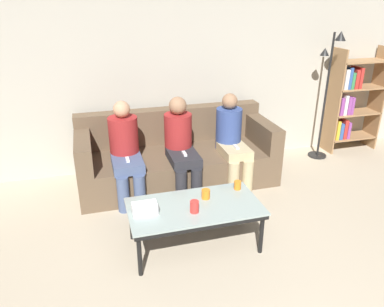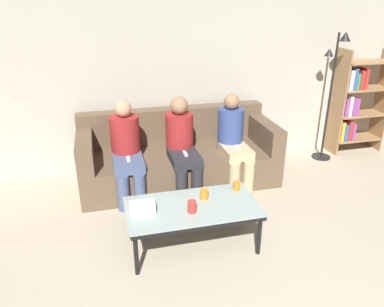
{
  "view_description": "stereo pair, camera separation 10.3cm",
  "coord_description": "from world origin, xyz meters",
  "px_view_note": "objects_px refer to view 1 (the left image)",
  "views": [
    {
      "loc": [
        -0.99,
        -1.04,
        2.22
      ],
      "look_at": [
        0.0,
        2.44,
        0.66
      ],
      "focal_mm": 35.0,
      "sensor_mm": 36.0,
      "label": 1
    },
    {
      "loc": [
        -0.89,
        -1.06,
        2.22
      ],
      "look_at": [
        0.0,
        2.44,
        0.66
      ],
      "focal_mm": 35.0,
      "sensor_mm": 36.0,
      "label": 2
    }
  ],
  "objects_px": {
    "couch": "(176,157)",
    "cup_near_left": "(238,185)",
    "tissue_box": "(145,208)",
    "standing_lamp": "(328,83)",
    "seated_person_mid_right": "(232,138)",
    "seated_person_mid_left": "(181,143)",
    "cup_near_right": "(194,207)",
    "seated_person_left_end": "(125,149)",
    "cup_far_center": "(206,194)",
    "game_remote": "(195,205)",
    "bookshelf": "(349,101)",
    "coffee_table": "(195,209)"
  },
  "relations": [
    {
      "from": "couch",
      "to": "cup_near_left",
      "type": "relative_size",
      "value": 27.7
    },
    {
      "from": "couch",
      "to": "tissue_box",
      "type": "relative_size",
      "value": 10.88
    },
    {
      "from": "standing_lamp",
      "to": "seated_person_mid_right",
      "type": "xyz_separation_m",
      "value": [
        -1.54,
        -0.39,
        -0.49
      ]
    },
    {
      "from": "standing_lamp",
      "to": "seated_person_mid_left",
      "type": "distance_m",
      "value": 2.27
    },
    {
      "from": "cup_near_right",
      "to": "seated_person_mid_left",
      "type": "xyz_separation_m",
      "value": [
        0.19,
        1.25,
        0.1
      ]
    },
    {
      "from": "seated_person_left_end",
      "to": "seated_person_mid_left",
      "type": "bearing_deg",
      "value": -0.59
    },
    {
      "from": "cup_far_center",
      "to": "tissue_box",
      "type": "xyz_separation_m",
      "value": [
        -0.59,
        -0.1,
        0.01
      ]
    },
    {
      "from": "couch",
      "to": "game_remote",
      "type": "xyz_separation_m",
      "value": [
        -0.16,
        -1.38,
        0.13
      ]
    },
    {
      "from": "couch",
      "to": "seated_person_mid_right",
      "type": "distance_m",
      "value": 0.73
    },
    {
      "from": "cup_near_right",
      "to": "standing_lamp",
      "type": "height_order",
      "value": "standing_lamp"
    },
    {
      "from": "cup_far_center",
      "to": "standing_lamp",
      "type": "height_order",
      "value": "standing_lamp"
    },
    {
      "from": "bookshelf",
      "to": "seated_person_mid_left",
      "type": "xyz_separation_m",
      "value": [
        -2.7,
        -0.54,
        -0.16
      ]
    },
    {
      "from": "bookshelf",
      "to": "seated_person_left_end",
      "type": "relative_size",
      "value": 1.36
    },
    {
      "from": "cup_far_center",
      "to": "game_remote",
      "type": "distance_m",
      "value": 0.17
    },
    {
      "from": "cup_near_left",
      "to": "bookshelf",
      "type": "height_order",
      "value": "bookshelf"
    },
    {
      "from": "cup_near_left",
      "to": "standing_lamp",
      "type": "height_order",
      "value": "standing_lamp"
    },
    {
      "from": "cup_near_right",
      "to": "seated_person_mid_left",
      "type": "height_order",
      "value": "seated_person_mid_left"
    },
    {
      "from": "cup_far_center",
      "to": "cup_near_right",
      "type": "bearing_deg",
      "value": -130.09
    },
    {
      "from": "couch",
      "to": "standing_lamp",
      "type": "bearing_deg",
      "value": 4.4
    },
    {
      "from": "tissue_box",
      "to": "game_remote",
      "type": "xyz_separation_m",
      "value": [
        0.46,
        0.0,
        -0.04
      ]
    },
    {
      "from": "bookshelf",
      "to": "cup_far_center",
      "type": "bearing_deg",
      "value": -149.74
    },
    {
      "from": "seated_person_left_end",
      "to": "seated_person_mid_left",
      "type": "height_order",
      "value": "same"
    },
    {
      "from": "couch",
      "to": "cup_near_left",
      "type": "height_order",
      "value": "couch"
    },
    {
      "from": "couch",
      "to": "cup_near_left",
      "type": "xyz_separation_m",
      "value": [
        0.33,
        -1.19,
        0.17
      ]
    },
    {
      "from": "cup_near_left",
      "to": "cup_far_center",
      "type": "relative_size",
      "value": 0.95
    },
    {
      "from": "couch",
      "to": "cup_far_center",
      "type": "height_order",
      "value": "couch"
    },
    {
      "from": "bookshelf",
      "to": "cup_near_right",
      "type": "bearing_deg",
      "value": -148.25
    },
    {
      "from": "coffee_table",
      "to": "seated_person_left_end",
      "type": "xyz_separation_m",
      "value": [
        -0.48,
        1.16,
        0.2
      ]
    },
    {
      "from": "coffee_table",
      "to": "tissue_box",
      "type": "xyz_separation_m",
      "value": [
        -0.46,
        -0.0,
        0.09
      ]
    },
    {
      "from": "tissue_box",
      "to": "bookshelf",
      "type": "xyz_separation_m",
      "value": [
        3.32,
        1.69,
        0.27
      ]
    },
    {
      "from": "standing_lamp",
      "to": "couch",
      "type": "bearing_deg",
      "value": -175.6
    },
    {
      "from": "cup_far_center",
      "to": "seated_person_left_end",
      "type": "height_order",
      "value": "seated_person_left_end"
    },
    {
      "from": "game_remote",
      "to": "bookshelf",
      "type": "bearing_deg",
      "value": 30.54
    },
    {
      "from": "bookshelf",
      "to": "seated_person_mid_left",
      "type": "bearing_deg",
      "value": -168.71
    },
    {
      "from": "cup_near_right",
      "to": "bookshelf",
      "type": "bearing_deg",
      "value": 31.75
    },
    {
      "from": "cup_near_left",
      "to": "seated_person_left_end",
      "type": "height_order",
      "value": "seated_person_left_end"
    },
    {
      "from": "seated_person_mid_right",
      "to": "cup_near_right",
      "type": "bearing_deg",
      "value": -123.67
    },
    {
      "from": "cup_far_center",
      "to": "seated_person_left_end",
      "type": "relative_size",
      "value": 0.08
    },
    {
      "from": "tissue_box",
      "to": "seated_person_mid_right",
      "type": "relative_size",
      "value": 0.2
    },
    {
      "from": "cup_near_right",
      "to": "seated_person_mid_left",
      "type": "relative_size",
      "value": 0.1
    },
    {
      "from": "tissue_box",
      "to": "couch",
      "type": "bearing_deg",
      "value": 65.89
    },
    {
      "from": "tissue_box",
      "to": "cup_near_left",
      "type": "bearing_deg",
      "value": 11.26
    },
    {
      "from": "tissue_box",
      "to": "cup_near_right",
      "type": "bearing_deg",
      "value": -13.09
    },
    {
      "from": "tissue_box",
      "to": "seated_person_left_end",
      "type": "relative_size",
      "value": 0.2
    },
    {
      "from": "bookshelf",
      "to": "seated_person_mid_left",
      "type": "distance_m",
      "value": 2.76
    },
    {
      "from": "cup_near_left",
      "to": "cup_far_center",
      "type": "distance_m",
      "value": 0.37
    },
    {
      "from": "tissue_box",
      "to": "seated_person_mid_left",
      "type": "bearing_deg",
      "value": 61.79
    },
    {
      "from": "game_remote",
      "to": "standing_lamp",
      "type": "relative_size",
      "value": 0.09
    },
    {
      "from": "seated_person_left_end",
      "to": "bookshelf",
      "type": "bearing_deg",
      "value": 9.05
    },
    {
      "from": "standing_lamp",
      "to": "seated_person_left_end",
      "type": "distance_m",
      "value": 2.9
    }
  ]
}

